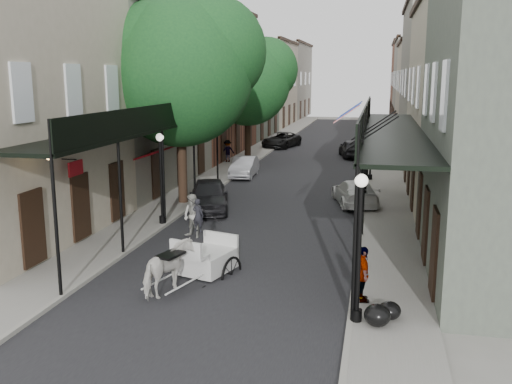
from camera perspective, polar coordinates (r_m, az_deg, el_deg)
The scene contains 24 objects.
ground at distance 17.22m, azimuth -3.70°, elevation -9.21°, with size 140.00×140.00×0.00m, color gray.
road at distance 36.27m, azimuth 4.86°, elevation 1.89°, with size 8.00×90.00×0.01m, color black.
sidewalk_left at distance 37.20m, azimuth -2.80°, elevation 2.25°, with size 2.20×90.00×0.12m, color gray.
sidewalk_right at distance 36.00m, azimuth 12.79°, elevation 1.65°, with size 2.20×90.00×0.12m, color gray.
building_row_left at distance 47.31m, azimuth -4.01°, elevation 10.56°, with size 5.00×80.00×10.50m, color #B1A48D.
building_row_right at distance 45.68m, azimuth 17.56°, elevation 10.02°, with size 5.00×80.00×10.50m, color gray.
gallery_left at distance 24.36m, azimuth -10.30°, elevation 6.58°, with size 2.20×18.05×4.88m.
gallery_right at distance 22.56m, azimuth 12.99°, elevation 6.08°, with size 2.20×18.05×4.88m.
tree_near at distance 27.07m, azimuth -6.69°, elevation 12.34°, with size 7.31×6.80×9.63m.
tree_far at distance 40.59m, azimuth -0.30°, elevation 11.24°, with size 6.45×6.00×8.61m.
lamppost_right_near at distance 14.08m, azimuth 10.25°, elevation -5.36°, with size 0.32×0.32×3.71m.
lamppost_left at distance 23.46m, azimuth -9.46°, elevation 1.48°, with size 0.32×0.32×3.71m.
lamppost_right_far at distance 33.73m, azimuth 11.44°, elevation 4.47°, with size 0.32×0.32×3.71m.
horse at distance 16.43m, azimuth -8.70°, elevation -7.59°, with size 0.81×1.78×1.50m, color silver.
carriage at distance 18.18m, azimuth -4.26°, elevation -4.84°, with size 1.94×2.47×2.51m.
pedestrian_walking at distance 21.87m, azimuth -6.33°, elevation -2.41°, with size 0.82×0.64×1.69m, color #A7A79E.
pedestrian_sidewalk_left at distance 40.07m, azimuth -2.86°, elevation 4.12°, with size 1.00×0.57×1.54m, color gray.
pedestrian_sidewalk_right at distance 15.67m, azimuth 10.63°, elevation -8.10°, with size 0.90×0.37×1.53m, color gray.
car_left_near at distance 26.14m, azimuth -4.73°, elevation -0.32°, with size 1.71×4.24×1.45m, color black.
car_left_mid at distance 34.73m, azimuth -1.19°, elevation 2.52°, with size 1.31×3.75×1.24m, color #98989D.
car_left_far at distance 49.07m, azimuth 2.56°, elevation 5.22°, with size 2.14×4.65×1.29m, color black.
car_right_near at distance 27.61m, azimuth 9.85°, elevation -0.06°, with size 1.70×4.18×1.21m, color silver.
car_right_far at distance 43.70m, azimuth 9.58°, elevation 4.34°, with size 1.63×4.06×1.38m, color black.
trash_bags at distance 14.63m, azimuth 12.50°, elevation -11.77°, with size 0.91×1.06×0.55m.
Camera 1 is at (4.42, -15.48, 6.12)m, focal length 40.00 mm.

